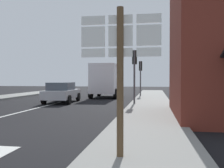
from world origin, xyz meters
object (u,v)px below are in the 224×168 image
(traffic_light_far_right, at_px, (141,71))
(delivery_truck, at_px, (106,80))
(sedan_far, at_px, (62,92))
(traffic_light_near_right, at_px, (135,65))
(route_sign_post, at_px, (120,66))

(traffic_light_far_right, bearing_deg, delivery_truck, -159.97)
(sedan_far, relative_size, traffic_light_far_right, 1.27)
(sedan_far, xyz_separation_m, delivery_truck, (2.27, 5.41, 0.89))
(sedan_far, height_order, traffic_light_near_right, traffic_light_near_right)
(route_sign_post, height_order, traffic_light_near_right, traffic_light_near_right)
(delivery_truck, height_order, traffic_light_far_right, traffic_light_far_right)
(sedan_far, distance_m, route_sign_post, 13.79)
(delivery_truck, distance_m, route_sign_post, 18.17)
(delivery_truck, bearing_deg, traffic_light_far_right, 20.03)
(traffic_light_far_right, distance_m, traffic_light_near_right, 7.59)
(delivery_truck, height_order, route_sign_post, route_sign_post)
(delivery_truck, xyz_separation_m, traffic_light_far_right, (3.10, 1.13, 0.86))
(delivery_truck, bearing_deg, route_sign_post, -78.37)
(sedan_far, bearing_deg, route_sign_post, -64.43)
(route_sign_post, bearing_deg, delivery_truck, 101.63)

